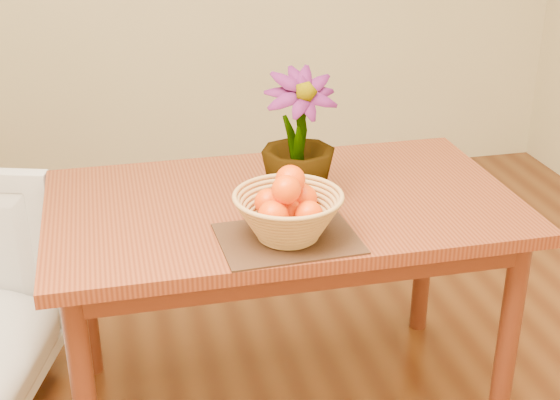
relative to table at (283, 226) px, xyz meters
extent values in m
cube|color=brown|center=(0.00, 0.00, 0.07)|extent=(1.40, 0.80, 0.04)
cube|color=#522313|center=(0.00, 0.00, 0.01)|extent=(1.28, 0.68, 0.08)
cylinder|color=#522313|center=(0.62, -0.32, -0.31)|extent=(0.06, 0.06, 0.71)
cylinder|color=#522313|center=(-0.62, 0.32, -0.31)|extent=(0.06, 0.06, 0.71)
cylinder|color=#522313|center=(0.62, 0.32, -0.31)|extent=(0.06, 0.06, 0.71)
cube|color=#3D2316|center=(-0.05, -0.25, 0.09)|extent=(0.38, 0.29, 0.01)
cylinder|color=tan|center=(-0.05, -0.25, 0.10)|extent=(0.15, 0.15, 0.01)
sphere|color=#FA3004|center=(-0.05, -0.25, 0.18)|extent=(0.07, 0.07, 0.07)
sphere|color=#FA3004|center=(0.00, -0.21, 0.18)|extent=(0.08, 0.08, 0.08)
sphere|color=#FA3004|center=(-0.09, -0.20, 0.18)|extent=(0.07, 0.07, 0.07)
sphere|color=#FA3004|center=(-0.10, -0.30, 0.18)|extent=(0.08, 0.08, 0.08)
sphere|color=#FA3004|center=(0.00, -0.30, 0.18)|extent=(0.07, 0.07, 0.07)
sphere|color=#FA3004|center=(-0.03, -0.23, 0.25)|extent=(0.08, 0.08, 0.08)
sphere|color=#FA3004|center=(-0.06, -0.28, 0.25)|extent=(0.08, 0.08, 0.08)
imported|color=#234F16|center=(0.05, 0.00, 0.28)|extent=(0.23, 0.23, 0.39)
camera|label=1|loc=(-0.49, -2.07, 1.06)|focal=50.00mm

